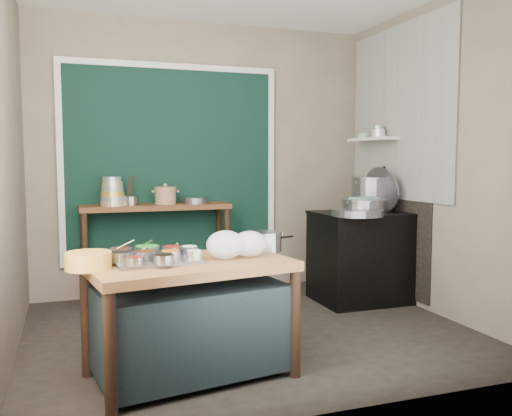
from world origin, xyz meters
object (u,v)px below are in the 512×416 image
object	(u,v)px
stove_block	(362,258)
condiment_tray	(156,260)
ceramic_crock	(165,197)
stock_pot	(372,194)
utensil_cup	(131,201)
steamer	(364,207)
yellow_basin	(88,261)
saucepan	(265,241)
back_counter	(157,252)
prep_table	(191,319)

from	to	relation	value
stove_block	condiment_tray	distance (m)	2.57
ceramic_crock	stock_pot	world-z (taller)	stock_pot
utensil_cup	stock_pot	xyz separation A→B (m)	(2.31, -0.57, 0.05)
ceramic_crock	steamer	distance (m)	1.93
yellow_basin	utensil_cup	world-z (taller)	utensil_cup
stove_block	ceramic_crock	xyz separation A→B (m)	(-1.81, 0.72, 0.60)
stove_block	stock_pot	distance (m)	0.65
condiment_tray	utensil_cup	xyz separation A→B (m)	(0.06, 1.95, 0.23)
stock_pot	steamer	bearing A→B (deg)	-131.95
stock_pot	saucepan	bearing A→B (deg)	-142.82
yellow_basin	steamer	world-z (taller)	steamer
back_counter	steamer	distance (m)	2.08
yellow_basin	ceramic_crock	world-z (taller)	ceramic_crock
saucepan	prep_table	bearing A→B (deg)	-177.96
condiment_tray	yellow_basin	size ratio (longest dim) A/B	1.94
back_counter	yellow_basin	world-z (taller)	back_counter
steamer	prep_table	bearing A→B (deg)	-149.43
back_counter	condiment_tray	bearing A→B (deg)	-98.79
saucepan	ceramic_crock	world-z (taller)	ceramic_crock
utensil_cup	steamer	xyz separation A→B (m)	(2.06, -0.86, -0.04)
back_counter	yellow_basin	size ratio (longest dim) A/B	5.44
condiment_tray	yellow_basin	distance (m)	0.42
stove_block	stock_pot	world-z (taller)	stock_pot
utensil_cup	saucepan	bearing A→B (deg)	-67.42
condiment_tray	prep_table	bearing A→B (deg)	-8.93
stove_block	yellow_basin	distance (m)	2.97
yellow_basin	stove_block	bearing A→B (deg)	27.42
condiment_tray	ceramic_crock	size ratio (longest dim) A/B	2.31
prep_table	yellow_basin	xyz separation A→B (m)	(-0.61, -0.06, 0.43)
back_counter	saucepan	bearing A→B (deg)	-75.01
steamer	utensil_cup	bearing A→B (deg)	157.34
back_counter	condiment_tray	xyz separation A→B (m)	(-0.31, -2.00, 0.29)
back_counter	utensil_cup	world-z (taller)	utensil_cup
saucepan	steamer	distance (m)	1.61
back_counter	stove_block	xyz separation A→B (m)	(1.90, -0.73, -0.05)
ceramic_crock	yellow_basin	bearing A→B (deg)	-111.23
stove_block	steamer	xyz separation A→B (m)	(-0.09, -0.17, 0.53)
prep_table	condiment_tray	bearing A→B (deg)	161.87
saucepan	stock_pot	xyz separation A→B (m)	(1.58, 1.20, 0.23)
yellow_basin	saucepan	distance (m)	1.23
back_counter	stove_block	bearing A→B (deg)	-21.02
condiment_tray	ceramic_crock	distance (m)	2.05
back_counter	yellow_basin	xyz separation A→B (m)	(-0.71, -2.09, 0.33)
prep_table	saucepan	xyz separation A→B (m)	(0.59, 0.22, 0.44)
stock_pot	prep_table	bearing A→B (deg)	-146.87
back_counter	condiment_tray	size ratio (longest dim) A/B	2.81
back_counter	stock_pot	bearing A→B (deg)	-16.69
yellow_basin	prep_table	bearing A→B (deg)	5.24
condiment_tray	stock_pot	world-z (taller)	stock_pot
condiment_tray	ceramic_crock	xyz separation A→B (m)	(0.40, 1.99, 0.26)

